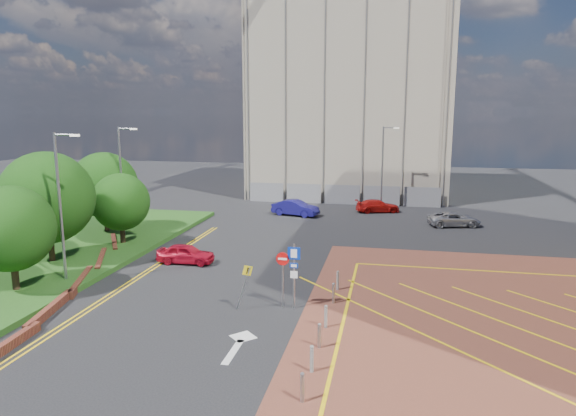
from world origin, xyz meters
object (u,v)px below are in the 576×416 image
(lamp_back, at_px, (383,165))
(car_blue_back, at_px, (295,208))
(tree_d, at_px, (104,185))
(tree_b, at_px, (47,198))
(lamp_left_far, at_px, (122,177))
(sign_cluster, at_px, (290,269))
(lamp_left_near, at_px, (61,201))
(tree_c, at_px, (121,202))
(warning_sign, at_px, (245,282))
(car_silver_back, at_px, (454,219))
(tree_a, at_px, (10,229))
(car_red_back, at_px, (378,206))
(car_red_left, at_px, (186,254))

(lamp_back, height_order, car_blue_back, lamp_back)
(tree_d, height_order, car_blue_back, tree_d)
(tree_b, relative_size, lamp_left_far, 0.84)
(sign_cluster, xyz_separation_m, car_blue_back, (-3.91, 22.28, -1.24))
(lamp_back, distance_m, car_blue_back, 9.74)
(lamp_left_near, height_order, car_blue_back, lamp_left_near)
(tree_c, xyz_separation_m, lamp_left_near, (1.08, -8.00, 1.47))
(warning_sign, height_order, car_silver_back, warning_sign)
(tree_a, bearing_deg, lamp_left_near, 51.70)
(car_silver_back, bearing_deg, lamp_left_far, 98.00)
(tree_c, bearing_deg, tree_b, -111.80)
(tree_a, xyz_separation_m, lamp_left_far, (-0.42, 12.00, 1.16))
(sign_cluster, bearing_deg, lamp_back, 82.03)
(lamp_left_near, height_order, lamp_back, lamp_left_near)
(car_silver_back, bearing_deg, tree_d, 94.55)
(sign_cluster, bearing_deg, tree_a, -176.06)
(tree_a, height_order, lamp_back, lamp_back)
(tree_d, height_order, warning_sign, tree_d)
(car_red_back, bearing_deg, tree_a, 128.75)
(car_red_left, height_order, car_red_back, car_red_left)
(tree_c, relative_size, car_red_left, 1.37)
(tree_b, distance_m, lamp_left_near, 4.32)
(tree_b, distance_m, lamp_back, 30.21)
(lamp_left_near, height_order, sign_cluster, lamp_left_near)
(lamp_left_near, bearing_deg, warning_sign, -9.30)
(tree_c, xyz_separation_m, car_red_left, (5.94, -2.95, -2.58))
(tree_a, bearing_deg, warning_sign, 1.16)
(tree_a, height_order, lamp_left_near, lamp_left_near)
(tree_a, bearing_deg, sign_cluster, 3.94)
(tree_d, bearing_deg, sign_cluster, -35.58)
(car_red_left, bearing_deg, sign_cluster, -130.69)
(warning_sign, distance_m, car_red_left, 9.00)
(warning_sign, bearing_deg, tree_a, -178.84)
(lamp_left_near, relative_size, lamp_back, 1.00)
(tree_c, relative_size, warning_sign, 2.19)
(lamp_left_far, height_order, car_blue_back, lamp_left_far)
(warning_sign, bearing_deg, lamp_left_far, 137.22)
(car_red_left, bearing_deg, lamp_left_far, 51.22)
(warning_sign, bearing_deg, lamp_back, 78.19)
(lamp_left_near, xyz_separation_m, car_silver_back, (22.55, 19.44, -4.07))
(lamp_back, relative_size, sign_cluster, 2.50)
(tree_b, height_order, tree_c, tree_b)
(tree_b, height_order, car_blue_back, tree_b)
(car_red_left, distance_m, car_silver_back, 22.80)
(tree_a, relative_size, sign_cluster, 1.69)
(tree_b, height_order, car_red_left, tree_b)
(tree_d, relative_size, car_blue_back, 1.41)
(tree_b, relative_size, car_blue_back, 1.56)
(tree_b, height_order, tree_d, tree_b)
(tree_b, distance_m, sign_cluster, 16.46)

